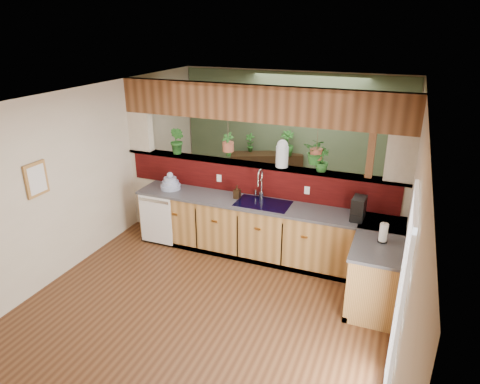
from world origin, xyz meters
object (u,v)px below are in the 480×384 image
at_px(soap_dispenser, 237,192).
at_px(glass_jar, 282,153).
at_px(shelving_console, 266,176).
at_px(paper_towel, 383,233).
at_px(dish_stack, 170,184).
at_px(faucet, 260,183).
at_px(coffee_maker, 358,209).

distance_m(soap_dispenser, glass_jar, 0.91).
bearing_deg(shelving_console, soap_dispenser, -107.16).
distance_m(paper_towel, shelving_console, 3.83).
bearing_deg(dish_stack, shelving_console, 68.12).
xyz_separation_m(faucet, soap_dispenser, (-0.34, -0.10, -0.16)).
bearing_deg(soap_dispenser, shelving_console, 96.74).
bearing_deg(soap_dispenser, dish_stack, -178.66).
xyz_separation_m(paper_towel, shelving_console, (-2.48, 2.87, -0.52)).
relative_size(soap_dispenser, coffee_maker, 0.65).
relative_size(coffee_maker, shelving_console, 0.22).
distance_m(dish_stack, glass_jar, 1.91).
bearing_deg(coffee_maker, shelving_console, 135.84).
relative_size(faucet, shelving_console, 0.35).
bearing_deg(faucet, soap_dispenser, -163.13).
bearing_deg(coffee_maker, paper_towel, -52.07).
bearing_deg(shelving_console, faucet, -97.96).
bearing_deg(faucet, shelving_console, 105.94).
relative_size(faucet, paper_towel, 1.89).
bearing_deg(paper_towel, soap_dispenser, 163.91).
height_order(soap_dispenser, shelving_console, soap_dispenser).
bearing_deg(paper_towel, glass_jar, 149.06).
bearing_deg(soap_dispenser, glass_jar, 28.27).
height_order(dish_stack, glass_jar, glass_jar).
bearing_deg(dish_stack, glass_jar, 11.27).
bearing_deg(glass_jar, shelving_console, 114.61).
height_order(paper_towel, glass_jar, glass_jar).
height_order(faucet, coffee_maker, faucet).
relative_size(dish_stack, shelving_console, 0.23).
bearing_deg(soap_dispenser, coffee_maker, -2.78).
bearing_deg(coffee_maker, faucet, 176.20).
relative_size(glass_jar, shelving_console, 0.29).
bearing_deg(coffee_maker, dish_stack, -177.63).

